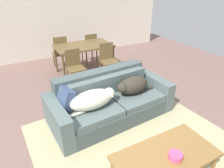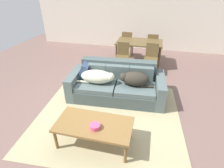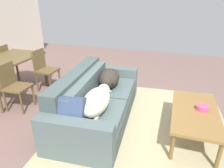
# 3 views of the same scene
# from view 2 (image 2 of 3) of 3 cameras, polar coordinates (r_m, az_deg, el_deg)

# --- Properties ---
(ground_plane) EXTENTS (10.00, 10.00, 0.00)m
(ground_plane) POSITION_cam_2_polar(r_m,az_deg,el_deg) (4.20, -1.65, -5.04)
(ground_plane) COLOR #775A52
(back_partition) EXTENTS (8.00, 0.12, 2.70)m
(back_partition) POSITION_cam_2_polar(r_m,az_deg,el_deg) (7.44, 6.76, 21.77)
(back_partition) COLOR beige
(back_partition) RESTS_ON ground
(area_rug) EXTENTS (3.08, 2.83, 0.01)m
(area_rug) POSITION_cam_2_polar(r_m,az_deg,el_deg) (3.72, -1.16, -10.27)
(area_rug) COLOR tan
(area_rug) RESTS_ON ground
(couch) EXTENTS (2.25, 1.15, 0.80)m
(couch) POSITION_cam_2_polar(r_m,az_deg,el_deg) (4.20, 1.53, -0.07)
(couch) COLOR #424F4F
(couch) RESTS_ON ground
(dog_on_left_cushion) EXTENTS (0.90, 0.41, 0.30)m
(dog_on_left_cushion) POSITION_cam_2_polar(r_m,az_deg,el_deg) (3.99, -4.62, 2.40)
(dog_on_left_cushion) COLOR beige
(dog_on_left_cushion) RESTS_ON couch
(dog_on_right_cushion) EXTENTS (0.77, 0.39, 0.31)m
(dog_on_right_cushion) POSITION_cam_2_polar(r_m,az_deg,el_deg) (3.92, 7.23, 1.74)
(dog_on_right_cushion) COLOR #332D25
(dog_on_right_cushion) RESTS_ON couch
(throw_pillow_by_left_arm) EXTENTS (0.32, 0.41, 0.40)m
(throw_pillow_by_left_arm) POSITION_cam_2_polar(r_m,az_deg,el_deg) (4.29, -9.01, 4.39)
(throw_pillow_by_left_arm) COLOR #364669
(throw_pillow_by_left_arm) RESTS_ON couch
(coffee_table) EXTENTS (1.25, 0.63, 0.44)m
(coffee_table) POSITION_cam_2_polar(r_m,az_deg,el_deg) (2.95, -5.90, -13.34)
(coffee_table) COLOR olive
(coffee_table) RESTS_ON ground
(bowl_on_coffee_table) EXTENTS (0.17, 0.17, 0.07)m
(bowl_on_coffee_table) POSITION_cam_2_polar(r_m,az_deg,el_deg) (2.82, -5.52, -13.58)
(bowl_on_coffee_table) COLOR #EA4C7F
(bowl_on_coffee_table) RESTS_ON coffee_table
(dining_table) EXTENTS (1.45, 0.89, 0.77)m
(dining_table) POSITION_cam_2_polar(r_m,az_deg,el_deg) (5.86, 8.87, 12.88)
(dining_table) COLOR brown
(dining_table) RESTS_ON ground
(dining_chair_near_left) EXTENTS (0.41, 0.41, 0.85)m
(dining_chair_near_left) POSITION_cam_2_polar(r_m,az_deg,el_deg) (5.48, 3.43, 9.41)
(dining_chair_near_left) COLOR brown
(dining_chair_near_left) RESTS_ON ground
(dining_chair_near_right) EXTENTS (0.42, 0.42, 0.89)m
(dining_chair_near_right) POSITION_cam_2_polar(r_m,az_deg,el_deg) (5.37, 12.61, 8.57)
(dining_chair_near_right) COLOR brown
(dining_chair_near_right) RESTS_ON ground
(dining_chair_far_left) EXTENTS (0.41, 0.41, 0.94)m
(dining_chair_far_left) POSITION_cam_2_polar(r_m,az_deg,el_deg) (6.52, 4.95, 13.09)
(dining_chair_far_left) COLOR brown
(dining_chair_far_left) RESTS_ON ground
(dining_chair_far_right) EXTENTS (0.41, 0.41, 0.91)m
(dining_chair_far_right) POSITION_cam_2_polar(r_m,az_deg,el_deg) (6.46, 12.91, 12.26)
(dining_chair_far_right) COLOR brown
(dining_chair_far_right) RESTS_ON ground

